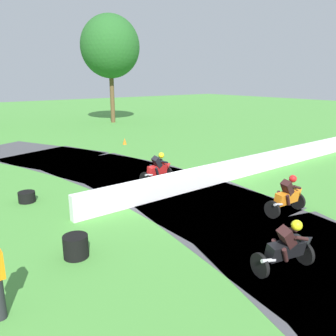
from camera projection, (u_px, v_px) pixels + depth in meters
name	position (u px, v px, depth m)	size (l,w,h in m)	color
ground_plane	(180.00, 193.00, 13.89)	(120.00, 120.00, 0.00)	#4C933D
track_asphalt	(158.00, 199.00, 13.24)	(9.46, 32.45, 0.01)	#47474C
safety_barrier	(261.00, 163.00, 16.97)	(0.30, 19.90, 0.90)	white
motorcycle_lead_black	(289.00, 246.00, 8.16)	(1.70, 1.03, 1.43)	black
motorcycle_chase_orange	(288.00, 195.00, 11.66)	(1.69, 0.72, 1.42)	black
motorcycle_trailing_red	(159.00, 168.00, 15.16)	(1.68, 0.88, 1.43)	black
tire_stack_mid_a	(76.00, 246.00, 8.89)	(0.66, 0.66, 0.60)	black
tire_stack_mid_b	(27.00, 197.00, 12.85)	(0.62, 0.62, 0.40)	black
traffic_cone	(125.00, 141.00, 23.82)	(0.28, 0.28, 0.44)	orange
tree_far_right	(110.00, 47.00, 33.56)	(5.82, 5.82, 10.54)	brown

